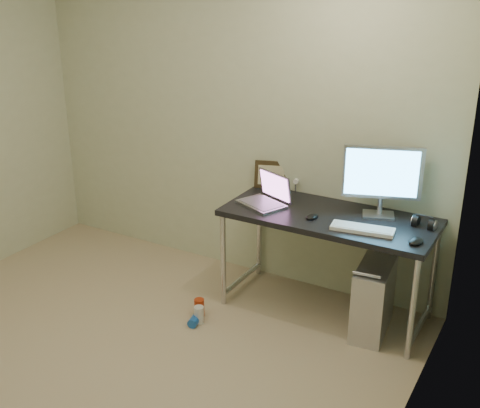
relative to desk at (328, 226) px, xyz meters
name	(u,v)px	position (x,y,z in m)	size (l,w,h in m)	color
floor	(87,377)	(-0.95, -1.43, -0.66)	(3.50, 3.50, 0.00)	tan
wall_back	(232,118)	(-0.95, 0.32, 0.59)	(3.50, 0.02, 2.50)	beige
wall_right	(389,255)	(0.80, -1.43, 0.59)	(0.02, 3.50, 2.50)	beige
desk	(328,226)	(0.00, 0.00, 0.00)	(1.44, 0.63, 0.75)	black
tower_computer	(373,298)	(0.38, -0.08, -0.41)	(0.26, 0.50, 0.53)	silver
cable_a	(384,256)	(0.33, 0.27, -0.26)	(0.01, 0.01, 0.70)	black
cable_b	(395,263)	(0.42, 0.25, -0.28)	(0.01, 0.01, 0.72)	black
can_red	(199,308)	(-0.74, -0.51, -0.60)	(0.07, 0.07, 0.13)	#B03010
can_white	(199,315)	(-0.69, -0.59, -0.60)	(0.07, 0.07, 0.13)	silver
can_blue	(195,320)	(-0.71, -0.62, -0.63)	(0.07, 0.07, 0.12)	blue
laptop	(267,197)	(-0.47, -0.03, 0.14)	(0.40, 0.37, 0.22)	#A3A4AA
monitor	(382,176)	(0.30, 0.15, 0.37)	(0.50, 0.22, 0.49)	#A3A4AA
keyboard	(362,229)	(0.29, -0.15, 0.10)	(0.40, 0.13, 0.02)	white
mouse_right	(416,240)	(0.63, -0.17, 0.11)	(0.08, 0.12, 0.04)	black
mouse_left	(312,215)	(-0.08, -0.11, 0.11)	(0.07, 0.11, 0.04)	black
headphones	(424,223)	(0.61, 0.11, 0.11)	(0.15, 0.09, 0.10)	black
picture_frame	(272,175)	(-0.59, 0.29, 0.19)	(0.26, 0.03, 0.21)	black
webcam	(296,183)	(-0.38, 0.28, 0.17)	(0.04, 0.03, 0.11)	silver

